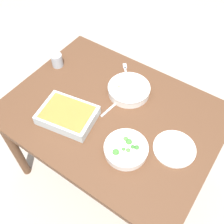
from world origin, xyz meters
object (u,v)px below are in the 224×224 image
object	(u,v)px
broccoli_bowl	(126,149)
side_plate	(174,149)
stew_bowl	(129,89)
baking_dish	(68,115)
spoon_by_stew	(114,105)
fork_on_table	(126,72)
drink_cup	(57,61)

from	to	relation	value
broccoli_bowl	side_plate	xyz separation A→B (m)	(-0.20, -0.15, -0.02)
stew_bowl	side_plate	distance (m)	0.45
baking_dish	broccoli_bowl	bearing A→B (deg)	-179.20
spoon_by_stew	fork_on_table	world-z (taller)	spoon_by_stew
broccoli_bowl	baking_dish	bearing A→B (deg)	0.80
stew_bowl	spoon_by_stew	size ratio (longest dim) A/B	1.44
baking_dish	drink_cup	distance (m)	0.45
side_plate	broccoli_bowl	bearing A→B (deg)	38.25
baking_dish	side_plate	distance (m)	0.60
side_plate	spoon_by_stew	distance (m)	0.42
stew_bowl	side_plate	xyz separation A→B (m)	(-0.40, 0.19, -0.03)
side_plate	fork_on_table	xyz separation A→B (m)	(0.52, -0.34, -0.00)
spoon_by_stew	fork_on_table	xyz separation A→B (m)	(0.10, -0.27, -0.00)
broccoli_bowl	spoon_by_stew	bearing A→B (deg)	-44.94
baking_dish	drink_cup	bearing A→B (deg)	-40.88
baking_dish	spoon_by_stew	size ratio (longest dim) A/B	1.91
side_plate	spoon_by_stew	bearing A→B (deg)	-9.02
drink_cup	spoon_by_stew	xyz separation A→B (m)	(-0.50, 0.07, -0.03)
fork_on_table	side_plate	bearing A→B (deg)	146.88
drink_cup	broccoli_bowl	bearing A→B (deg)	158.08
broccoli_bowl	spoon_by_stew	xyz separation A→B (m)	(0.22, -0.22, -0.03)
baking_dish	drink_cup	xyz separation A→B (m)	(0.34, -0.30, 0.00)
baking_dish	fork_on_table	xyz separation A→B (m)	(-0.06, -0.50, -0.03)
broccoli_bowl	side_plate	bearing A→B (deg)	-141.75
drink_cup	spoon_by_stew	distance (m)	0.51
stew_bowl	spoon_by_stew	bearing A→B (deg)	83.29
baking_dish	spoon_by_stew	world-z (taller)	baking_dish
stew_bowl	drink_cup	world-z (taller)	drink_cup
baking_dish	side_plate	bearing A→B (deg)	-164.47
broccoli_bowl	baking_dish	distance (m)	0.38
stew_bowl	drink_cup	distance (m)	0.52
drink_cup	spoon_by_stew	world-z (taller)	drink_cup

